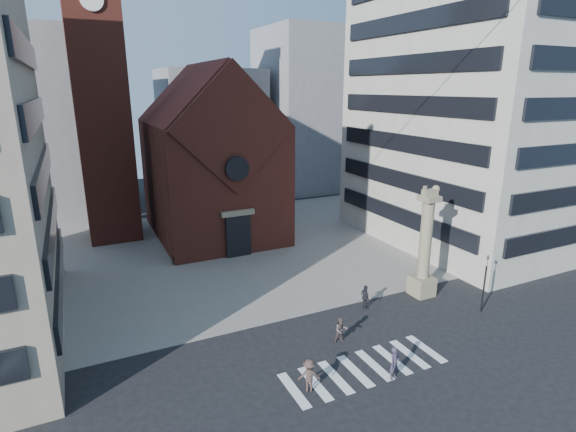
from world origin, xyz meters
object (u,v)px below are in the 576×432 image
object	(u,v)px
lion_column	(425,253)
traffic_light	(485,282)
pedestrian_2	(365,297)
pedestrian_1	(341,330)
pedestrian_0	(394,363)
scooter_0	(175,258)

from	to	relation	value
lion_column	traffic_light	size ratio (longest dim) A/B	2.02
traffic_light	pedestrian_2	distance (m)	8.41
pedestrian_1	pedestrian_2	bearing A→B (deg)	49.33
lion_column	pedestrian_0	world-z (taller)	lion_column
scooter_0	pedestrian_2	bearing A→B (deg)	-30.92
traffic_light	scooter_0	world-z (taller)	traffic_light
pedestrian_1	pedestrian_2	size ratio (longest dim) A/B	0.95
pedestrian_2	traffic_light	bearing A→B (deg)	-112.64
pedestrian_1	scooter_0	size ratio (longest dim) A/B	1.05
scooter_0	pedestrian_1	bearing A→B (deg)	-46.20
pedestrian_0	pedestrian_1	distance (m)	4.45
lion_column	pedestrian_0	xyz separation A→B (m)	(-8.59, -7.49, -2.49)
traffic_light	pedestrian_0	world-z (taller)	traffic_light
pedestrian_0	pedestrian_1	bearing A→B (deg)	79.80
traffic_light	pedestrian_2	xyz separation A→B (m)	(-7.27, 4.00, -1.38)
traffic_light	pedestrian_1	distance (m)	11.36
traffic_light	scooter_0	distance (m)	25.98
lion_column	pedestrian_1	world-z (taller)	lion_column
traffic_light	pedestrian_0	size ratio (longest dim) A/B	2.23
lion_column	pedestrian_1	size ratio (longest dim) A/B	5.02
lion_column	pedestrian_0	bearing A→B (deg)	-138.92
lion_column	pedestrian_1	distance (m)	10.08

